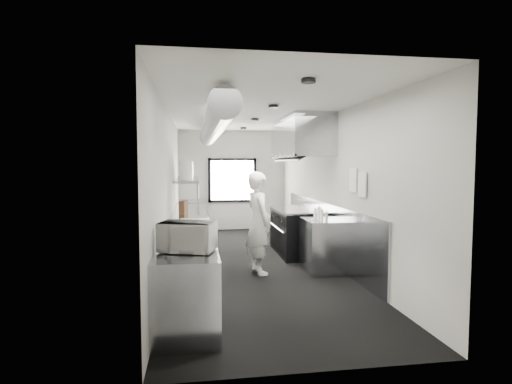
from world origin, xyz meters
name	(u,v)px	position (x,y,z in m)	size (l,w,h in m)	color
floor	(252,263)	(0.00, 0.00, 0.00)	(3.00, 8.00, 0.01)	black
ceiling	(252,112)	(0.00, 0.00, 2.80)	(3.00, 8.00, 0.01)	silver
wall_back	(232,180)	(0.00, 4.00, 1.40)	(3.00, 0.02, 2.80)	beige
wall_front	(317,217)	(0.00, -4.00, 1.40)	(3.00, 0.02, 2.80)	beige
wall_left	(169,190)	(-1.50, 0.00, 1.40)	(0.02, 8.00, 2.80)	beige
wall_right	(330,188)	(1.50, 0.00, 1.40)	(0.02, 8.00, 2.80)	beige
wall_cladding	(324,230)	(1.48, 0.30, 0.55)	(0.03, 5.50, 1.10)	#9397A0
hvac_duct	(213,128)	(-0.70, 0.40, 2.55)	(0.40, 0.40, 6.40)	gray
service_window	(232,180)	(0.00, 3.96, 1.40)	(1.36, 0.05, 1.25)	white
exhaust_hood	(300,138)	(1.10, 0.70, 2.39)	(0.81, 2.20, 0.88)	#9397A0
prep_counter	(189,247)	(-1.15, -0.50, 0.45)	(0.70, 6.00, 0.90)	#9397A0
pass_shelf	(188,180)	(-1.19, 1.00, 1.54)	(0.45, 3.00, 0.68)	#9397A0
range	(297,231)	(1.04, 0.70, 0.47)	(0.88, 1.60, 0.94)	black
bottle_station	(323,245)	(1.15, -0.70, 0.45)	(0.65, 0.80, 0.90)	#9397A0
far_work_table	(191,218)	(-1.15, 3.20, 0.45)	(0.70, 1.20, 0.90)	#9397A0
notice_sheet_a	(353,180)	(1.47, -1.20, 1.60)	(0.02, 0.28, 0.38)	white
notice_sheet_b	(362,184)	(1.47, -1.55, 1.55)	(0.02, 0.28, 0.38)	white
line_cook	(258,223)	(0.01, -0.67, 0.86)	(0.63, 0.41, 1.73)	white
microwave	(187,237)	(-1.13, -2.91, 1.06)	(0.54, 0.41, 0.32)	silver
deli_tub_a	(175,238)	(-1.29, -2.36, 0.95)	(0.14, 0.14, 0.10)	beige
deli_tub_b	(178,236)	(-1.26, -2.26, 0.95)	(0.15, 0.15, 0.11)	beige
newspaper	(200,236)	(-0.99, -1.98, 0.91)	(0.34, 0.43, 0.01)	silver
small_plate	(198,228)	(-1.01, -1.32, 0.91)	(0.17, 0.17, 0.01)	silver
pastry	(198,224)	(-1.01, -1.32, 0.96)	(0.10, 0.10, 0.10)	tan
cutting_board	(192,222)	(-1.10, -0.67, 0.91)	(0.49, 0.66, 0.02)	silver
knife_block	(183,208)	(-1.27, 0.41, 1.03)	(0.11, 0.24, 0.26)	brown
plate_stack_a	(186,172)	(-1.20, 0.26, 1.71)	(0.24, 0.24, 0.28)	silver
plate_stack_b	(186,170)	(-1.21, 0.74, 1.74)	(0.27, 0.27, 0.34)	silver
plate_stack_c	(187,170)	(-1.22, 1.30, 1.73)	(0.23, 0.23, 0.32)	silver
plate_stack_d	(186,169)	(-1.22, 1.57, 1.75)	(0.23, 0.23, 0.36)	silver
squeeze_bottle_a	(326,217)	(1.09, -1.00, 0.98)	(0.06, 0.06, 0.17)	silver
squeeze_bottle_b	(322,215)	(1.07, -0.84, 0.99)	(0.06, 0.06, 0.19)	silver
squeeze_bottle_c	(319,214)	(1.06, -0.69, 1.00)	(0.07, 0.07, 0.20)	silver
squeeze_bottle_d	(319,213)	(1.12, -0.52, 1.00)	(0.07, 0.07, 0.20)	silver
squeeze_bottle_e	(315,213)	(1.09, -0.39, 0.98)	(0.05, 0.05, 0.16)	silver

